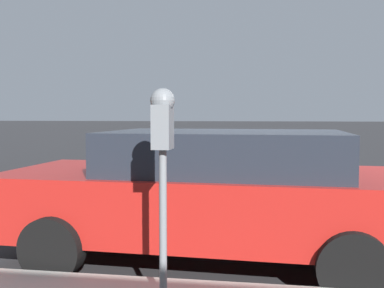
# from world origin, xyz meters

# --- Properties ---
(ground_plane) EXTENTS (220.00, 220.00, 0.00)m
(ground_plane) POSITION_xyz_m (0.00, 0.00, 0.00)
(ground_plane) COLOR #2B2B2D
(parking_meter) EXTENTS (0.21, 0.19, 1.66)m
(parking_meter) POSITION_xyz_m (-2.68, 0.87, 1.44)
(parking_meter) COLOR gray
(parking_meter) RESTS_ON sidewalk
(car_red) EXTENTS (2.25, 4.61, 1.45)m
(car_red) POSITION_xyz_m (-1.11, 0.66, 0.78)
(car_red) COLOR #B21E19
(car_red) RESTS_ON ground_plane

